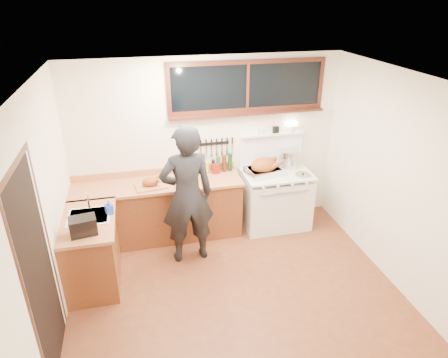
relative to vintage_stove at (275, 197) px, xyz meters
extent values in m
cube|color=brown|center=(-1.00, -1.41, -0.48)|extent=(4.00, 3.50, 0.02)
cube|color=white|center=(-1.00, 0.36, 0.83)|extent=(4.00, 0.05, 2.60)
cube|color=white|center=(-1.00, -3.19, 0.83)|extent=(4.00, 0.05, 2.60)
cube|color=white|center=(-3.03, -1.41, 0.83)|extent=(0.05, 3.50, 2.60)
cube|color=white|center=(1.02, -1.41, 0.83)|extent=(0.05, 3.50, 2.60)
cube|color=white|center=(-1.00, -1.41, 2.16)|extent=(4.00, 3.50, 0.05)
cube|color=brown|center=(-1.80, 0.04, -0.04)|extent=(2.40, 0.60, 0.86)
cube|color=#BC714A|center=(-1.80, 0.03, 0.41)|extent=(2.44, 0.64, 0.04)
cube|color=#BC714A|center=(-1.80, 0.32, 0.48)|extent=(2.40, 0.03, 0.10)
sphere|color=#B78C38|center=(-2.80, -0.24, 0.23)|extent=(0.03, 0.03, 0.03)
sphere|color=#B78C38|center=(-2.30, -0.24, 0.23)|extent=(0.03, 0.03, 0.03)
sphere|color=#B78C38|center=(-1.80, -0.24, 0.23)|extent=(0.03, 0.03, 0.03)
sphere|color=#B78C38|center=(-1.30, -0.24, 0.23)|extent=(0.03, 0.03, 0.03)
sphere|color=#B78C38|center=(-0.85, -0.24, 0.23)|extent=(0.03, 0.03, 0.03)
cube|color=brown|center=(-2.70, -0.79, -0.04)|extent=(0.60, 1.05, 0.86)
cube|color=#BC714A|center=(-2.69, -0.79, 0.41)|extent=(0.64, 1.09, 0.04)
cube|color=white|center=(-2.68, -0.71, 0.37)|extent=(0.45, 0.40, 0.14)
cube|color=white|center=(-2.68, -0.71, 0.44)|extent=(0.50, 0.45, 0.01)
cylinder|color=silver|center=(-2.68, -0.53, 0.55)|extent=(0.02, 0.02, 0.24)
cylinder|color=silver|center=(-2.68, -0.61, 0.66)|extent=(0.02, 0.18, 0.02)
cube|color=white|center=(0.00, -0.01, -0.06)|extent=(1.00, 0.70, 0.82)
cube|color=white|center=(0.00, -0.01, 0.42)|extent=(1.02, 0.72, 0.03)
cube|color=white|center=(0.00, -0.35, 0.05)|extent=(0.88, 0.02, 0.46)
cylinder|color=silver|center=(0.00, -0.38, 0.27)|extent=(0.75, 0.02, 0.02)
cylinder|color=white|center=(-0.33, -0.37, 0.38)|extent=(0.04, 0.03, 0.04)
cylinder|color=white|center=(-0.11, -0.37, 0.38)|extent=(0.04, 0.03, 0.04)
cylinder|color=white|center=(0.11, -0.37, 0.38)|extent=(0.04, 0.03, 0.04)
cylinder|color=white|center=(0.33, -0.37, 0.38)|extent=(0.04, 0.03, 0.04)
cube|color=white|center=(0.00, 0.31, 0.68)|extent=(1.00, 0.05, 0.50)
cube|color=white|center=(0.00, 0.28, 0.95)|extent=(1.00, 0.12, 0.03)
cylinder|color=white|center=(0.30, 0.28, 1.01)|extent=(0.10, 0.10, 0.10)
cube|color=#FFE5B2|center=(0.30, 0.28, 1.09)|extent=(0.18, 0.09, 0.06)
cube|color=black|center=(0.05, 0.28, 1.01)|extent=(0.09, 0.05, 0.10)
cylinder|color=white|center=(-0.18, 0.28, 1.01)|extent=(0.04, 0.04, 0.09)
cylinder|color=white|center=(-0.24, 0.28, 1.01)|extent=(0.04, 0.04, 0.09)
cube|color=black|center=(-0.40, 0.32, 1.68)|extent=(2.20, 0.01, 0.62)
cube|color=#33140E|center=(-0.40, 0.32, 2.02)|extent=(2.32, 0.04, 0.06)
cube|color=#33140E|center=(-0.40, 0.32, 1.34)|extent=(2.32, 0.04, 0.06)
cube|color=#33140E|center=(-1.53, 0.32, 1.68)|extent=(0.06, 0.04, 0.62)
cube|color=#33140E|center=(0.73, 0.32, 1.68)|extent=(0.06, 0.04, 0.62)
cube|color=#33140E|center=(-0.40, 0.32, 1.68)|extent=(0.04, 0.04, 0.62)
cube|color=#33140E|center=(-0.40, 0.27, 1.30)|extent=(2.32, 0.13, 0.03)
cube|color=black|center=(-2.99, -1.96, 0.58)|extent=(0.01, 0.86, 2.10)
cube|color=#33140E|center=(-2.99, -2.45, 0.58)|extent=(0.01, 0.07, 2.10)
cube|color=#33140E|center=(-2.99, -1.48, 0.58)|extent=(0.01, 0.07, 2.10)
cube|color=#33140E|center=(-2.99, -1.96, 1.67)|extent=(0.01, 1.04, 0.07)
cube|color=black|center=(-0.90, 0.33, 0.85)|extent=(0.46, 0.02, 0.04)
cube|color=silver|center=(-1.10, 0.31, 0.74)|extent=(0.02, 0.00, 0.18)
cube|color=black|center=(-1.10, 0.31, 0.88)|extent=(0.02, 0.02, 0.10)
cube|color=silver|center=(-1.02, 0.31, 0.74)|extent=(0.02, 0.00, 0.18)
cube|color=black|center=(-1.02, 0.31, 0.88)|extent=(0.02, 0.02, 0.10)
cube|color=silver|center=(-0.94, 0.31, 0.74)|extent=(0.02, 0.00, 0.18)
cube|color=black|center=(-0.94, 0.31, 0.88)|extent=(0.02, 0.02, 0.10)
cube|color=silver|center=(-0.86, 0.31, 0.74)|extent=(0.03, 0.00, 0.18)
cube|color=black|center=(-0.86, 0.31, 0.88)|extent=(0.02, 0.02, 0.10)
cube|color=silver|center=(-0.78, 0.31, 0.74)|extent=(0.03, 0.00, 0.18)
cube|color=black|center=(-0.78, 0.31, 0.88)|extent=(0.02, 0.02, 0.10)
cube|color=silver|center=(-0.70, 0.31, 0.74)|extent=(0.03, 0.00, 0.18)
cube|color=black|center=(-0.70, 0.31, 0.88)|extent=(0.02, 0.02, 0.10)
cube|color=silver|center=(-0.62, 0.31, 0.74)|extent=(0.03, 0.00, 0.18)
cube|color=black|center=(-0.62, 0.31, 0.88)|extent=(0.02, 0.02, 0.10)
imported|color=black|center=(-1.45, -0.57, 0.50)|extent=(0.74, 0.52, 1.94)
imported|color=blue|center=(-2.43, -0.70, 0.53)|extent=(0.11, 0.11, 0.19)
cube|color=black|center=(-2.70, -1.09, 0.53)|extent=(0.32, 0.25, 0.20)
cube|color=#BC714A|center=(-1.89, -0.06, 0.44)|extent=(0.46, 0.37, 0.02)
ellipsoid|color=brown|center=(-1.89, -0.06, 0.51)|extent=(0.25, 0.19, 0.13)
sphere|color=brown|center=(-1.79, 0.00, 0.53)|extent=(0.05, 0.05, 0.05)
sphere|color=brown|center=(-1.79, -0.11, 0.53)|extent=(0.05, 0.05, 0.05)
cube|color=silver|center=(-0.22, -0.02, 0.48)|extent=(0.56, 0.46, 0.10)
cube|color=#3F3F42|center=(-0.22, -0.02, 0.52)|extent=(0.49, 0.39, 0.03)
torus|color=silver|center=(-0.48, -0.02, 0.53)|extent=(0.03, 0.10, 0.10)
torus|color=silver|center=(0.04, -0.02, 0.53)|extent=(0.03, 0.10, 0.10)
ellipsoid|color=brown|center=(-0.22, -0.02, 0.57)|extent=(0.43, 0.36, 0.25)
cylinder|color=brown|center=(-0.09, -0.12, 0.59)|extent=(0.15, 0.09, 0.11)
sphere|color=brown|center=(-0.01, -0.12, 0.63)|extent=(0.08, 0.08, 0.08)
cylinder|color=brown|center=(-0.09, 0.07, 0.59)|extent=(0.15, 0.09, 0.11)
sphere|color=brown|center=(-0.01, 0.07, 0.63)|extent=(0.08, 0.08, 0.08)
cylinder|color=silver|center=(0.24, 0.16, 0.57)|extent=(0.38, 0.38, 0.28)
cylinder|color=silver|center=(0.03, 0.12, 0.50)|extent=(0.22, 0.22, 0.13)
cylinder|color=black|center=(0.00, 0.24, 0.55)|extent=(0.06, 0.18, 0.02)
cylinder|color=silver|center=(0.34, -0.20, 0.44)|extent=(0.30, 0.30, 0.02)
sphere|color=black|center=(0.34, -0.20, 0.46)|extent=(0.03, 0.03, 0.03)
cube|color=maroon|center=(-0.91, 0.18, 0.51)|extent=(0.11, 0.10, 0.16)
cylinder|color=white|center=(-1.21, 0.20, 0.51)|extent=(0.09, 0.09, 0.16)
cylinder|color=black|center=(-1.10, 0.22, 0.54)|extent=(0.06, 0.06, 0.22)
cylinder|color=black|center=(-1.03, 0.22, 0.52)|extent=(0.06, 0.06, 0.18)
cylinder|color=black|center=(-0.94, 0.22, 0.53)|extent=(0.05, 0.05, 0.20)
cylinder|color=black|center=(-0.86, 0.22, 0.56)|extent=(0.06, 0.06, 0.25)
cylinder|color=black|center=(-0.77, 0.22, 0.56)|extent=(0.07, 0.07, 0.26)
cylinder|color=black|center=(-0.68, 0.22, 0.57)|extent=(0.06, 0.06, 0.28)
camera|label=1|loc=(-2.02, -5.16, 2.94)|focal=32.00mm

